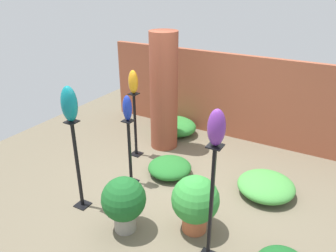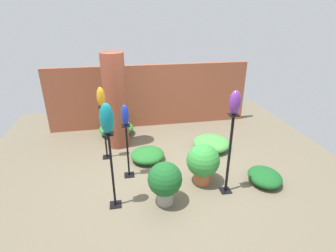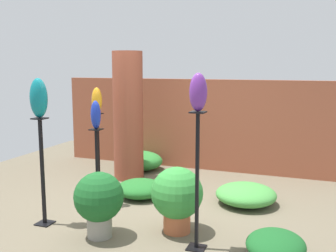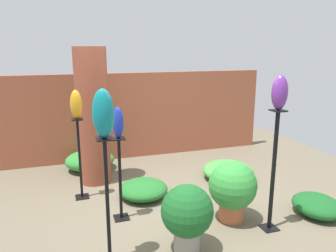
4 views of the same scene
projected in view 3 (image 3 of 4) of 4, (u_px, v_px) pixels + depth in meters
The scene contains 17 objects.
ground_plane at pixel (148, 209), 5.57m from camera, with size 8.00×8.00×0.00m, color #6B604C.
brick_wall_back at pixel (197, 124), 7.67m from camera, with size 5.60×0.12×1.76m, color #9E5138.
brick_pillar at pixel (128, 116), 6.95m from camera, with size 0.53×0.53×2.26m, color brown.
pedestal_cobalt at pixel (97, 171), 5.67m from camera, with size 0.20×0.20×1.12m.
pedestal_amber at pixel (98, 153), 6.58m from camera, with size 0.20×0.20×1.24m.
pedestal_violet at pixel (197, 187), 4.27m from camera, with size 0.20×0.20×1.54m.
pedestal_teal at pixel (43, 176), 4.96m from camera, with size 0.20×0.20×1.38m.
art_vase_cobalt at pixel (96, 115), 5.55m from camera, with size 0.14×0.14×0.40m, color #192D9E.
art_vase_amber at pixel (97, 100), 6.45m from camera, with size 0.17×0.17×0.42m, color orange.
art_vase_violet at pixel (198, 92), 4.11m from camera, with size 0.19×0.18×0.41m, color #6B2D8C.
art_vase_teal at pixel (39, 98), 4.81m from camera, with size 0.22×0.21×0.49m, color #0F727A.
potted_plant_front_left at pixel (177, 196), 4.75m from camera, with size 0.63×0.63×0.81m.
potted_plant_mid_left at pixel (99, 200), 4.61m from camera, with size 0.59×0.59×0.79m.
foliage_bed_east at pixel (140, 161), 7.65m from camera, with size 0.90×0.79×0.36m, color #338C38.
foliage_bed_west at pixel (246, 194), 5.76m from camera, with size 0.88×0.89×0.29m, color #479942.
foliage_bed_center at pixel (276, 245), 4.17m from camera, with size 0.63×0.72×0.26m, color #195923.
foliage_bed_rear at pixel (140, 189), 6.07m from camera, with size 0.75×0.74×0.26m, color #236B28.
Camera 3 is at (2.13, -4.89, 2.02)m, focal length 42.00 mm.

